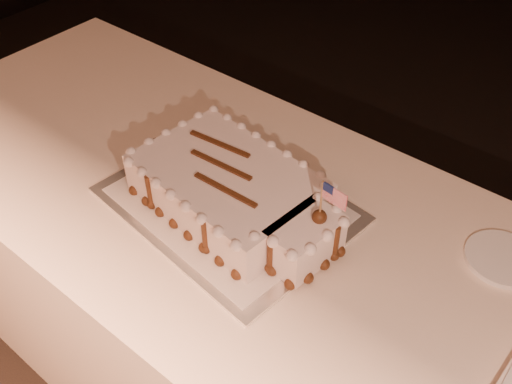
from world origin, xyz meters
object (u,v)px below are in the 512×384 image
Objects in this scene: banquet_table at (305,349)px; cake_board at (228,204)px; side_plate at (503,259)px; sheet_cake at (236,193)px.

banquet_table is 4.58× the size of cake_board.
banquet_table is 0.44m from cake_board.
side_plate is (0.31, 0.21, 0.38)m from banquet_table.
sheet_cake is (0.03, -0.00, 0.05)m from cake_board.
side_plate is (0.54, 0.23, 0.00)m from cake_board.
cake_board reaches higher than banquet_table.
cake_board is (-0.23, -0.02, 0.38)m from banquet_table.
sheet_cake reaches higher than side_plate.
banquet_table is 15.87× the size of side_plate.
banquet_table is 0.54m from side_plate.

